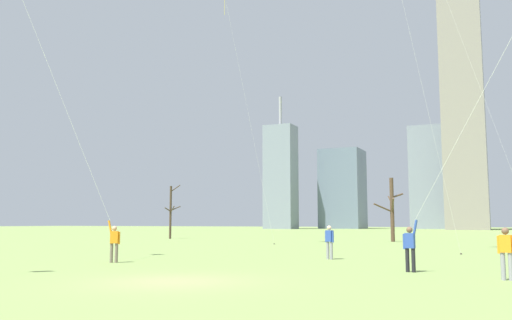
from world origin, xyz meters
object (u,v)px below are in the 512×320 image
at_px(distant_kite_low_near_trees_yellow, 227,6).
at_px(bare_tree_right_of_center, 392,208).
at_px(bare_tree_center, 171,211).
at_px(kite_flyer_midfield_center_pink, 430,207).
at_px(bystander_strolling_midfield, 506,251).
at_px(bystander_far_off_by_trees, 329,240).
at_px(kite_flyer_midfield_right_white, 95,193).

distance_m(distant_kite_low_near_trees_yellow, bare_tree_right_of_center, 23.51).
distance_m(distant_kite_low_near_trees_yellow, bare_tree_center, 24.27).
bearing_deg(kite_flyer_midfield_center_pink, bystander_strolling_midfield, -31.19).
relative_size(bystander_far_off_by_trees, bare_tree_center, 0.27).
bearing_deg(bystander_far_off_by_trees, bystander_strolling_midfield, -41.88).
bearing_deg(bare_tree_center, distant_kite_low_near_trees_yellow, -42.45).
bearing_deg(distant_kite_low_near_trees_yellow, bare_tree_right_of_center, 49.92).
bearing_deg(distant_kite_low_near_trees_yellow, bystander_far_off_by_trees, -45.88).
xyz_separation_m(bystander_strolling_midfield, bare_tree_center, (-33.24, 31.71, 2.12)).
bearing_deg(kite_flyer_midfield_right_white, kite_flyer_midfield_center_pink, 4.08).
height_order(bystander_strolling_midfield, bystander_far_off_by_trees, same).
bearing_deg(bare_tree_right_of_center, bare_tree_center, -178.03).
bearing_deg(bare_tree_center, bystander_strolling_midfield, -43.65).
bearing_deg(bystander_far_off_by_trees, bare_tree_center, 135.83).
distance_m(kite_flyer_midfield_right_white, bare_tree_right_of_center, 32.87).
height_order(kite_flyer_midfield_center_pink, bystander_far_off_by_trees, kite_flyer_midfield_center_pink).
bearing_deg(kite_flyer_midfield_right_white, bare_tree_right_of_center, 77.51).
relative_size(bystander_strolling_midfield, distant_kite_low_near_trees_yellow, 0.07).
bearing_deg(bystander_strolling_midfield, kite_flyer_midfield_center_pink, 148.81).
bearing_deg(bare_tree_right_of_center, distant_kite_low_near_trees_yellow, -130.08).
height_order(kite_flyer_midfield_right_white, bare_tree_center, kite_flyer_midfield_right_white).
bearing_deg(bystander_strolling_midfield, bystander_far_off_by_trees, 138.12).
xyz_separation_m(bystander_strolling_midfield, bystander_far_off_by_trees, (-7.77, 6.97, 0.00)).
xyz_separation_m(kite_flyer_midfield_right_white, bystander_far_off_by_trees, (8.83, 6.54, -2.20)).
distance_m(kite_flyer_midfield_center_pink, bystander_far_off_by_trees, 7.84).
height_order(kite_flyer_midfield_center_pink, bystander_strolling_midfield, kite_flyer_midfield_center_pink).
height_order(kite_flyer_midfield_right_white, kite_flyer_midfield_center_pink, kite_flyer_midfield_right_white).
xyz_separation_m(distant_kite_low_near_trees_yellow, bare_tree_center, (-13.03, 11.92, -16.65)).
height_order(kite_flyer_midfield_right_white, bare_tree_right_of_center, kite_flyer_midfield_right_white).
bearing_deg(kite_flyer_midfield_center_pink, distant_kite_low_near_trees_yellow, 134.17).
xyz_separation_m(bystander_far_off_by_trees, distant_kite_low_near_trees_yellow, (-12.44, 12.82, 18.77)).
bearing_deg(bare_tree_right_of_center, kite_flyer_midfield_center_pink, -77.13).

